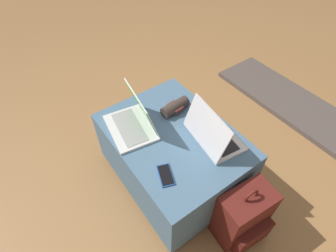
{
  "coord_description": "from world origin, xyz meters",
  "views": [
    {
      "loc": [
        0.84,
        -0.64,
        1.68
      ],
      "look_at": [
        -0.01,
        -0.03,
        0.55
      ],
      "focal_mm": 28.0,
      "sensor_mm": 36.0,
      "label": 1
    }
  ],
  "objects": [
    {
      "name": "laptop_far",
      "position": [
        0.16,
        0.17,
        0.52
      ],
      "size": [
        0.38,
        0.28,
        0.23
      ],
      "rotation": [
        0.0,
        0.0,
        3.01
      ],
      "color": "silver",
      "rests_on": "ottoman"
    },
    {
      "name": "laptop_near",
      "position": [
        -0.19,
        -0.16,
        0.52
      ],
      "size": [
        0.38,
        0.3,
        0.26
      ],
      "rotation": [
        0.0,
        0.0,
        -0.16
      ],
      "color": "silver",
      "rests_on": "ottoman"
    },
    {
      "name": "cell_phone",
      "position": [
        0.21,
        -0.21,
        0.47
      ],
      "size": [
        0.15,
        0.11,
        0.01
      ],
      "rotation": [
        0.0,
        0.0,
        4.35
      ],
      "color": "#1E4C9E",
      "rests_on": "ottoman"
    },
    {
      "name": "wrist_brace",
      "position": [
        -0.16,
        0.13,
        0.51
      ],
      "size": [
        0.1,
        0.2,
        0.08
      ],
      "rotation": [
        0.0,
        0.0,
        4.8
      ],
      "color": "#3D332D",
      "rests_on": "ottoman"
    },
    {
      "name": "ground_plane",
      "position": [
        0.0,
        0.0,
        0.0
      ],
      "size": [
        14.0,
        14.0,
        0.0
      ],
      "primitive_type": "plane",
      "color": "#9E7042"
    },
    {
      "name": "ottoman",
      "position": [
        0.0,
        0.0,
        0.24
      ],
      "size": [
        0.9,
        0.68,
        0.47
      ],
      "color": "#2A3D4E",
      "rests_on": "ground_plane"
    },
    {
      "name": "backpack",
      "position": [
        0.57,
        0.1,
        0.2
      ],
      "size": [
        0.26,
        0.32,
        0.48
      ],
      "rotation": [
        0.0,
        0.0,
        1.48
      ],
      "color": "#5B1E19",
      "rests_on": "ground_plane"
    },
    {
      "name": "fireplace_hearth",
      "position": [
        0.0,
        1.37,
        0.02
      ],
      "size": [
        1.4,
        0.5,
        0.04
      ],
      "color": "#564C47",
      "rests_on": "ground_plane"
    }
  ]
}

